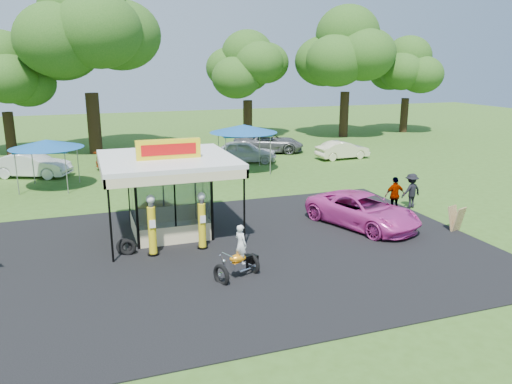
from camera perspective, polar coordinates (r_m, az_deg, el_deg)
ground at (r=17.87m, az=-0.56°, el=-9.10°), size 120.00×120.00×0.00m
asphalt_apron at (r=19.63m, az=-2.45°, el=-6.81°), size 20.00×14.00×0.04m
gas_station_kiosk at (r=21.44m, az=-9.96°, el=-0.20°), size 5.40×5.40×4.18m
gas_pump_left at (r=19.28m, az=-11.80°, el=-3.93°), size 0.45×0.45×2.41m
gas_pump_right at (r=19.68m, az=-6.20°, el=-3.44°), size 0.43×0.43×2.32m
motorcycle at (r=17.18m, az=-1.90°, el=-7.37°), size 1.72×1.32×1.96m
spare_tires at (r=19.88m, az=-14.63°, el=-6.10°), size 0.79×0.53×0.65m
a_frame_sign at (r=23.47m, az=21.91°, el=-2.87°), size 0.67×0.72×1.10m
kiosk_car at (r=23.89m, az=-10.71°, el=-1.93°), size 2.82×1.13×0.96m
pink_sedan at (r=22.87m, az=12.09°, el=-2.07°), size 4.13×5.87×1.49m
spectator_east_a at (r=26.36m, az=17.31°, el=0.14°), size 1.24×0.84×1.78m
spectator_east_b at (r=25.21m, az=15.59°, el=-0.34°), size 1.09×0.51×1.81m
bg_car_a at (r=35.08m, az=-24.25°, el=2.84°), size 5.06×3.42×1.58m
bg_car_b at (r=35.97m, az=-14.36°, el=3.69°), size 4.68×2.77×1.27m
bg_car_c at (r=36.78m, az=-1.38°, el=4.66°), size 5.10×3.36×1.61m
bg_car_d at (r=40.94m, az=1.42°, el=5.66°), size 6.24×4.38×1.58m
bg_car_e at (r=38.72m, az=9.86°, el=4.76°), size 4.19×1.66×1.36m
tent_west at (r=31.16m, az=-22.84°, el=5.05°), size 4.12×4.12×2.88m
tent_east at (r=33.46m, az=-1.44°, el=7.22°), size 4.52×4.52×3.16m
oak_far_b at (r=43.91m, az=-26.94°, el=11.54°), size 7.86×7.86×9.37m
oak_far_c at (r=42.10m, az=-18.71°, el=15.90°), size 11.56×11.56×13.62m
oak_far_d at (r=48.98m, az=-0.98°, el=13.64°), size 8.33×8.33×9.92m
oak_far_e at (r=50.03m, az=10.32°, el=15.07°), size 10.19×10.19×12.13m
oak_far_f at (r=54.86m, az=16.91°, el=12.96°), size 7.94×7.94×9.57m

